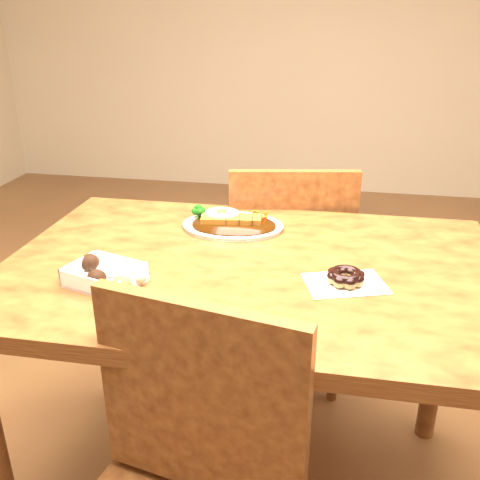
% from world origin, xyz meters
% --- Properties ---
extents(table, '(1.20, 0.80, 0.75)m').
position_xyz_m(table, '(0.00, 0.00, 0.65)').
color(table, '#441C0D').
rests_on(table, ground).
extents(chair_far, '(0.49, 0.49, 0.87)m').
position_xyz_m(chair_far, '(0.04, 0.54, 0.48)').
color(chair_far, '#441C0D').
rests_on(chair_far, ground).
extents(katsu_curry_plate, '(0.29, 0.21, 0.06)m').
position_xyz_m(katsu_curry_plate, '(-0.09, 0.22, 0.76)').
color(katsu_curry_plate, white).
rests_on(katsu_curry_plate, table).
extents(donut_box, '(0.19, 0.16, 0.04)m').
position_xyz_m(donut_box, '(-0.31, -0.16, 0.77)').
color(donut_box, white).
rests_on(donut_box, table).
extents(pon_de_ring, '(0.20, 0.17, 0.03)m').
position_xyz_m(pon_de_ring, '(0.22, -0.07, 0.77)').
color(pon_de_ring, silver).
rests_on(pon_de_ring, table).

